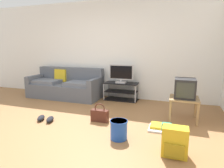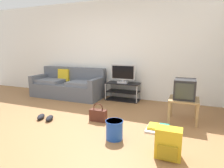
# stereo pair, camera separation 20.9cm
# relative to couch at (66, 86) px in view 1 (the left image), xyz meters

# --- Properties ---
(ground_plane) EXTENTS (9.00, 9.80, 0.02)m
(ground_plane) POSITION_rel_couch_xyz_m (1.05, -1.94, -0.32)
(ground_plane) COLOR olive
(wall_back) EXTENTS (9.00, 0.10, 2.70)m
(wall_back) POSITION_rel_couch_xyz_m (1.05, 0.51, 1.04)
(wall_back) COLOR white
(wall_back) RESTS_ON ground_plane
(couch) EXTENTS (2.07, 0.86, 0.83)m
(couch) POSITION_rel_couch_xyz_m (0.00, 0.00, 0.00)
(couch) COLOR #565B66
(couch) RESTS_ON ground_plane
(tv_stand) EXTENTS (0.90, 0.43, 0.47)m
(tv_stand) POSITION_rel_couch_xyz_m (1.61, 0.21, -0.07)
(tv_stand) COLOR black
(tv_stand) RESTS_ON ground_plane
(flat_tv) EXTENTS (0.65, 0.22, 0.49)m
(flat_tv) POSITION_rel_couch_xyz_m (1.61, 0.19, 0.41)
(flat_tv) COLOR #B2B2B7
(flat_tv) RESTS_ON tv_stand
(side_table) EXTENTS (0.54, 0.54, 0.45)m
(side_table) POSITION_rel_couch_xyz_m (3.17, -0.81, 0.07)
(side_table) COLOR #9E7A4C
(side_table) RESTS_ON ground_plane
(crt_tv) EXTENTS (0.38, 0.44, 0.37)m
(crt_tv) POSITION_rel_couch_xyz_m (3.17, -0.79, 0.32)
(crt_tv) COLOR #232326
(crt_tv) RESTS_ON side_table
(backpack) EXTENTS (0.33, 0.27, 0.40)m
(backpack) POSITION_rel_couch_xyz_m (3.04, -2.21, -0.12)
(backpack) COLOR gold
(backpack) RESTS_ON ground_plane
(handbag) EXTENTS (0.33, 0.13, 0.36)m
(handbag) POSITION_rel_couch_xyz_m (1.66, -1.43, -0.19)
(handbag) COLOR #4C2319
(handbag) RESTS_ON ground_plane
(cleaning_bucket) EXTENTS (0.28, 0.28, 0.30)m
(cleaning_bucket) POSITION_rel_couch_xyz_m (2.22, -2.00, -0.15)
(cleaning_bucket) COLOR blue
(cleaning_bucket) RESTS_ON ground_plane
(sneakers_pair) EXTENTS (0.43, 0.30, 0.09)m
(sneakers_pair) POSITION_rel_couch_xyz_m (0.65, -1.75, -0.27)
(sneakers_pair) COLOR black
(sneakers_pair) RESTS_ON ground_plane
(floor_tray) EXTENTS (0.44, 0.36, 0.14)m
(floor_tray) POSITION_rel_couch_xyz_m (2.82, -1.43, -0.27)
(floor_tray) COLOR silver
(floor_tray) RESTS_ON ground_plane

